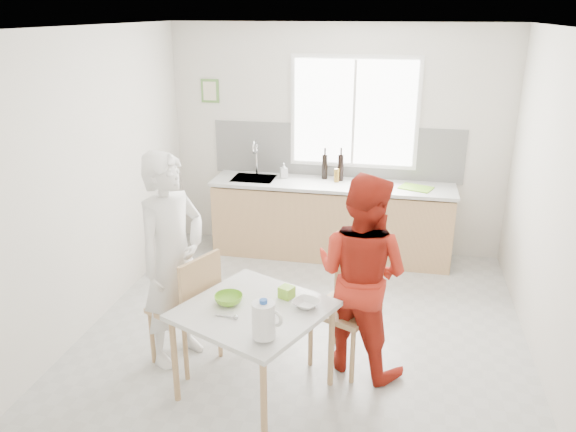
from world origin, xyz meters
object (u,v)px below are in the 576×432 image
object	(u,v)px
person_red	(362,274)
wine_bottle_a	(341,167)
chair_far	(350,300)
bowl_white	(306,304)
bowl_green	(229,299)
dining_table	(254,317)
wine_bottle_b	(325,166)
person_white	(173,260)
chair_left	(190,304)
milk_jug	(264,320)

from	to	relation	value
person_red	wine_bottle_a	xyz separation A→B (m)	(-0.44, 2.31, 0.24)
chair_far	bowl_white	xyz separation A→B (m)	(-0.28, -0.50, 0.21)
bowl_green	person_red	bearing A→B (deg)	27.57
dining_table	chair_far	bearing A→B (deg)	42.76
wine_bottle_b	chair_far	bearing A→B (deg)	-76.50
dining_table	person_white	distance (m)	0.88
wine_bottle_a	chair_far	bearing A→B (deg)	-81.08
person_white	wine_bottle_a	bearing A→B (deg)	0.90
bowl_green	chair_far	bearing A→B (deg)	33.60
chair_far	person_red	world-z (taller)	person_red
chair_far	chair_left	bearing A→B (deg)	-141.08
chair_left	bowl_green	distance (m)	0.53
bowl_white	dining_table	bearing A→B (deg)	-164.49
person_red	wine_bottle_a	distance (m)	2.36
bowl_white	person_red	bearing A→B (deg)	48.94
dining_table	chair_far	size ratio (longest dim) A/B	1.26
bowl_green	wine_bottle_b	size ratio (longest dim) A/B	0.72
chair_left	bowl_white	xyz separation A→B (m)	(0.99, -0.17, 0.21)
bowl_green	bowl_white	world-z (taller)	bowl_green
bowl_white	wine_bottle_a	bearing A→B (deg)	91.41
wine_bottle_a	chair_left	bearing A→B (deg)	-109.79
person_white	chair_far	bearing A→B (deg)	-55.33
bowl_white	chair_left	bearing A→B (deg)	170.11
chair_left	chair_far	world-z (taller)	chair_far
person_white	wine_bottle_b	size ratio (longest dim) A/B	6.05
dining_table	chair_left	bearing A→B (deg)	155.71
bowl_white	wine_bottle_b	xyz separation A→B (m)	(-0.26, 2.78, 0.30)
dining_table	chair_left	world-z (taller)	chair_left
chair_far	wine_bottle_b	size ratio (longest dim) A/B	3.37
wine_bottle_b	milk_jug	bearing A→B (deg)	-88.83
chair_far	wine_bottle_a	xyz separation A→B (m)	(-0.35, 2.23, 0.52)
chair_far	bowl_green	world-z (taller)	chair_far
person_white	person_red	distance (m)	1.53
milk_jug	wine_bottle_b	size ratio (longest dim) A/B	0.93
dining_table	wine_bottle_b	world-z (taller)	wine_bottle_b
wine_bottle_a	person_white	bearing A→B (deg)	-113.39
bowl_white	milk_jug	world-z (taller)	milk_jug
chair_left	person_white	distance (m)	0.39
chair_far	wine_bottle_b	distance (m)	2.39
chair_left	bowl_green	xyz separation A→B (m)	(0.41, -0.24, 0.22)
bowl_green	person_white	bearing A→B (deg)	151.27
bowl_green	wine_bottle_a	size ratio (longest dim) A/B	0.67
dining_table	wine_bottle_b	distance (m)	2.91
bowl_green	milk_jug	world-z (taller)	milk_jug
milk_jug	wine_bottle_b	world-z (taller)	wine_bottle_b
wine_bottle_a	wine_bottle_b	xyz separation A→B (m)	(-0.19, 0.04, -0.01)
chair_far	milk_jug	size ratio (longest dim) A/B	3.63
chair_far	person_red	xyz separation A→B (m)	(0.09, -0.07, 0.28)
bowl_green	wine_bottle_a	distance (m)	2.87
chair_far	milk_jug	distance (m)	1.16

